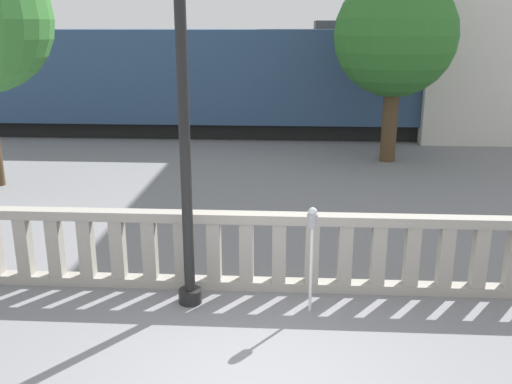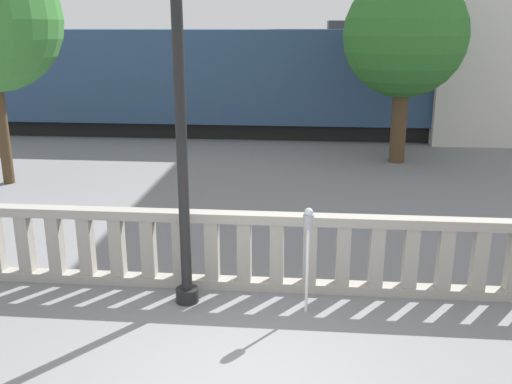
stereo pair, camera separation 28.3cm
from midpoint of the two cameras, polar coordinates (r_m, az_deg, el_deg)
name	(u,v)px [view 1 (the left image)]	position (r m, az deg, el deg)	size (l,w,h in m)	color
balustrade	(263,252)	(8.48, -0.28, -5.99)	(16.52, 0.24, 1.19)	#9E998E
lamppost	(182,62)	(7.49, -8.53, 12.74)	(0.33, 0.33, 6.45)	black
parking_meter	(312,232)	(7.64, 4.57, -3.99)	(0.14, 0.14, 1.51)	silver
train_near	(125,79)	(21.51, -13.31, 10.91)	(22.29, 3.02, 4.27)	black
train_far	(153,67)	(29.23, -10.55, 12.15)	(22.21, 2.82, 4.01)	black
tree_left	(395,36)	(16.66, 13.27, 14.93)	(3.38, 3.38, 5.24)	#4C3823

